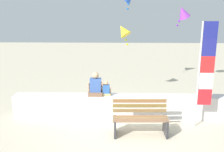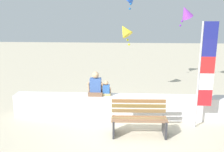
% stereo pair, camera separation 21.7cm
% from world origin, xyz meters
% --- Properties ---
extents(ground_plane, '(40.00, 40.00, 0.00)m').
position_xyz_m(ground_plane, '(0.00, 0.00, 0.00)').
color(ground_plane, beige).
extents(seawall_ledge, '(6.62, 0.46, 0.70)m').
position_xyz_m(seawall_ledge, '(0.00, 1.18, 0.35)').
color(seawall_ledge, silver).
rests_on(seawall_ledge, ground).
extents(park_bench, '(1.46, 0.65, 0.88)m').
position_xyz_m(park_bench, '(0.44, 0.09, 0.41)').
color(park_bench, '#846046').
rests_on(park_bench, ground).
extents(person_adult, '(0.48, 0.35, 0.73)m').
position_xyz_m(person_adult, '(-0.83, 1.18, 0.98)').
color(person_adult, brown).
rests_on(person_adult, seawall_ledge).
extents(person_child, '(0.30, 0.22, 0.45)m').
position_xyz_m(person_child, '(-0.51, 1.18, 0.87)').
color(person_child, tan).
rests_on(person_child, seawall_ledge).
extents(flag_banner, '(0.42, 0.05, 2.92)m').
position_xyz_m(flag_banner, '(2.17, 0.60, 1.67)').
color(flag_banner, '#B7B7BC').
rests_on(flag_banner, ground).
extents(kite_yellow, '(0.70, 0.64, 0.86)m').
position_xyz_m(kite_yellow, '(0.02, 3.23, 2.47)').
color(kite_yellow, yellow).
extents(kite_purple, '(0.76, 0.68, 0.90)m').
position_xyz_m(kite_purple, '(2.42, 4.57, 3.11)').
color(kite_purple, purple).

